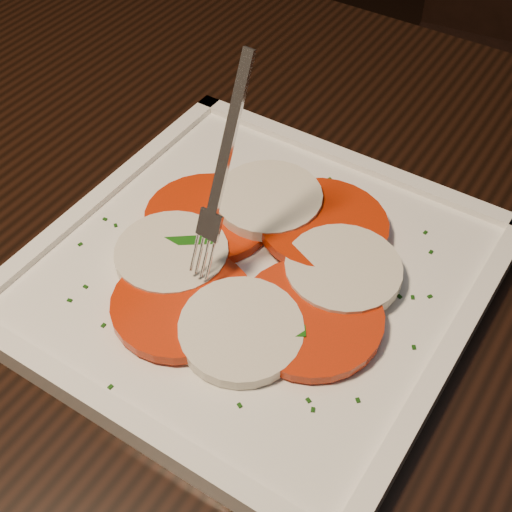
% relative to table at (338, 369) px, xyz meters
% --- Properties ---
extents(table, '(1.20, 0.80, 0.75)m').
position_rel_table_xyz_m(table, '(0.00, 0.00, 0.00)').
color(table, black).
rests_on(table, ground).
extents(plate, '(0.32, 0.32, 0.01)m').
position_rel_table_xyz_m(plate, '(-0.07, -0.03, 0.11)').
color(plate, white).
rests_on(plate, table).
extents(caprese_salad, '(0.27, 0.26, 0.02)m').
position_rel_table_xyz_m(caprese_salad, '(-0.07, -0.03, 0.12)').
color(caprese_salad, red).
rests_on(caprese_salad, plate).
extents(fork, '(0.03, 0.07, 0.15)m').
position_rel_table_xyz_m(fork, '(-0.09, -0.03, 0.21)').
color(fork, white).
rests_on(fork, caprese_salad).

